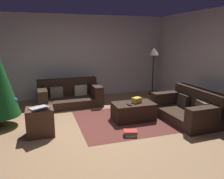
% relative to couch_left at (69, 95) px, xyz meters
% --- Properties ---
extents(ground_plane, '(6.40, 6.40, 0.00)m').
position_rel_couch_left_xyz_m(ground_plane, '(0.26, -2.25, -0.27)').
color(ground_plane, '#93704C').
extents(rear_partition, '(6.40, 0.12, 2.60)m').
position_rel_couch_left_xyz_m(rear_partition, '(0.26, 0.89, 1.03)').
color(rear_partition, beige).
rests_on(rear_partition, ground_plane).
extents(couch_left, '(1.76, 1.03, 0.72)m').
position_rel_couch_left_xyz_m(couch_left, '(0.00, 0.00, 0.00)').
color(couch_left, '#332319').
rests_on(couch_left, ground_plane).
extents(couch_right, '(1.01, 1.62, 0.73)m').
position_rel_couch_left_xyz_m(couch_right, '(2.52, -2.13, -0.00)').
color(couch_right, '#332319').
rests_on(couch_right, ground_plane).
extents(ottoman, '(0.96, 0.56, 0.41)m').
position_rel_couch_left_xyz_m(ottoman, '(1.27, -1.72, -0.07)').
color(ottoman, '#332319').
rests_on(ottoman, ground_plane).
extents(gift_box, '(0.24, 0.22, 0.12)m').
position_rel_couch_left_xyz_m(gift_box, '(1.35, -1.71, 0.19)').
color(gift_box, gold).
rests_on(gift_box, ottoman).
extents(tv_remote, '(0.06, 0.16, 0.02)m').
position_rel_couch_left_xyz_m(tv_remote, '(1.11, -1.84, 0.14)').
color(tv_remote, black).
rests_on(tv_remote, ottoman).
extents(side_table, '(0.52, 0.44, 0.55)m').
position_rel_couch_left_xyz_m(side_table, '(-0.82, -1.93, 0.00)').
color(side_table, '#4C3323').
rests_on(side_table, ground_plane).
extents(laptop, '(0.49, 0.50, 0.18)m').
position_rel_couch_left_xyz_m(laptop, '(-0.79, -1.98, 0.33)').
color(laptop, silver).
rests_on(laptop, side_table).
extents(book_stack, '(0.31, 0.27, 0.11)m').
position_rel_couch_left_xyz_m(book_stack, '(0.86, -2.53, -0.22)').
color(book_stack, beige).
rests_on(book_stack, ground_plane).
extents(corner_lamp, '(0.36, 0.36, 1.58)m').
position_rel_couch_left_xyz_m(corner_lamp, '(2.85, 0.31, 1.06)').
color(corner_lamp, black).
rests_on(corner_lamp, ground_plane).
extents(area_rug, '(2.60, 2.00, 0.01)m').
position_rel_couch_left_xyz_m(area_rug, '(1.27, -1.72, -0.27)').
color(area_rug, '#5C2B24').
rests_on(area_rug, ground_plane).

